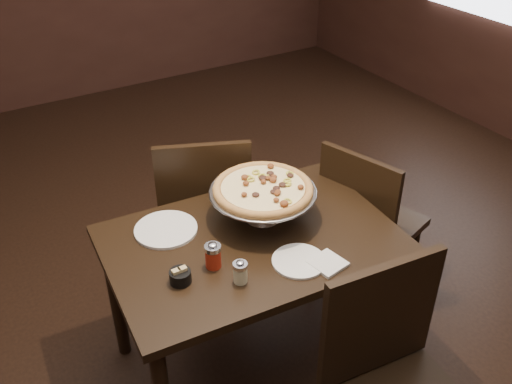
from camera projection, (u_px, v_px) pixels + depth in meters
room at (250, 78)px, 2.15m from camera, size 6.04×7.04×2.84m
dining_table at (252, 256)px, 2.44m from camera, size 1.26×0.88×0.75m
pizza_stand at (263, 189)px, 2.41m from camera, size 0.46×0.46×0.19m
parmesan_shaker at (240, 272)px, 2.14m from camera, size 0.06×0.06×0.10m
pepper_flake_shaker at (213, 255)px, 2.20m from camera, size 0.07×0.07×0.11m
packet_caddy at (180, 276)px, 2.14m from camera, size 0.08×0.08×0.06m
napkin_stack at (328, 263)px, 2.24m from camera, size 0.14×0.14×0.01m
plate_left at (166, 229)px, 2.42m from camera, size 0.27×0.27×0.01m
plate_near at (299, 261)px, 2.25m from camera, size 0.22×0.22×0.01m
serving_spatula at (302, 198)px, 2.37m from camera, size 0.16×0.16×0.02m
chair_far at (204, 208)px, 2.95m from camera, size 0.60×0.60×0.98m
chair_side at (367, 220)px, 2.91m from camera, size 0.54×0.54×0.93m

